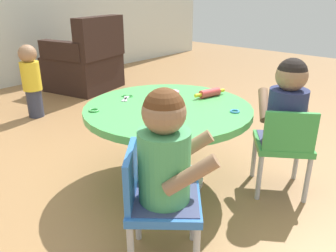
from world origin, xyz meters
TOP-DOWN VIEW (x-y plane):
  - ground_plane at (0.00, 0.00)m, footprint 10.00×10.00m
  - craft_table at (0.00, 0.00)m, footprint 0.97×0.97m
  - child_chair_left at (-0.53, -0.41)m, footprint 0.42×0.42m
  - seated_child_left at (-0.50, -0.44)m, footprint 0.43×0.44m
  - child_chair_right at (0.35, -0.56)m, footprint 0.42×0.42m
  - seated_child_right at (0.38, -0.54)m, footprint 0.44×0.42m
  - armchair_dark at (0.94, 2.15)m, footprint 0.85×0.86m
  - toddler_standing at (0.04, 1.72)m, footprint 0.17×0.17m
  - rolling_pin at (0.31, -0.07)m, footprint 0.23×0.08m
  - craft_scissors at (-0.05, 0.30)m, footprint 0.14×0.12m
  - playdough_blob_0 at (0.21, 0.16)m, footprint 0.10×0.10m
  - cookie_cutter_0 at (0.17, -0.34)m, footprint 0.05×0.05m
  - cookie_cutter_1 at (-0.34, 0.25)m, footprint 0.06×0.06m

SIDE VIEW (x-z plane):
  - ground_plane at x=0.00m, z-range 0.00..0.00m
  - child_chair_left at x=-0.53m, z-range 0.04..0.57m
  - child_chair_right at x=0.35m, z-range 0.04..0.57m
  - armchair_dark at x=0.94m, z-range -0.12..0.73m
  - toddler_standing at x=0.04m, z-range 0.02..0.70m
  - craft_table at x=0.00m, z-range 0.14..0.64m
  - craft_scissors at x=-0.05m, z-range 0.50..0.50m
  - cookie_cutter_0 at x=0.17m, z-range 0.50..0.51m
  - cookie_cutter_1 at x=-0.34m, z-range 0.50..0.51m
  - playdough_blob_0 at x=0.21m, z-range 0.50..0.51m
  - rolling_pin at x=0.31m, z-range 0.50..0.55m
  - seated_child_left at x=-0.50m, z-range 0.28..0.79m
  - seated_child_right at x=0.38m, z-range 0.28..0.79m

